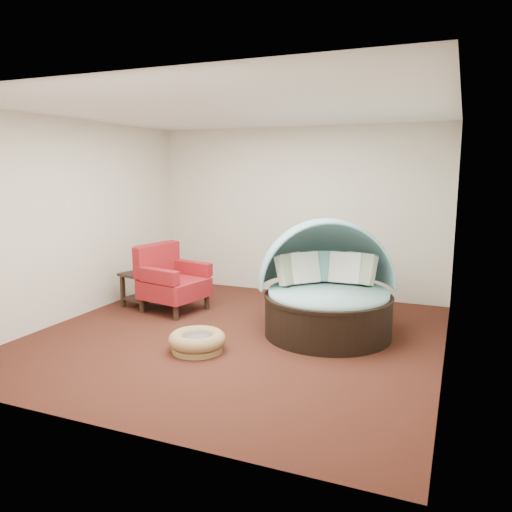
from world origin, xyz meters
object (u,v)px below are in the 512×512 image
at_px(pet_basket, 197,341).
at_px(red_armchair, 171,280).
at_px(side_table, 143,284).
at_px(canopy_daybed, 327,281).

bearing_deg(pet_basket, red_armchair, 131.30).
relative_size(red_armchair, side_table, 1.48).
height_order(canopy_daybed, pet_basket, canopy_daybed).
distance_m(canopy_daybed, side_table, 2.98).
height_order(canopy_daybed, red_armchair, canopy_daybed).
relative_size(pet_basket, red_armchair, 0.81).
height_order(red_armchair, side_table, red_armchair).
bearing_deg(side_table, red_armchair, -3.15).
xyz_separation_m(canopy_daybed, pet_basket, (-1.23, -1.24, -0.57)).
height_order(pet_basket, red_armchair, red_armchair).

